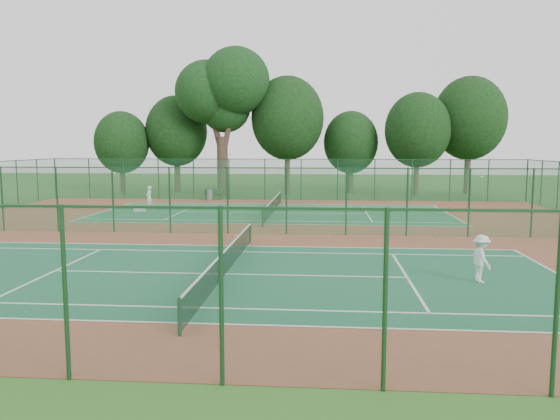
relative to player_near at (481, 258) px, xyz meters
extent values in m
plane|color=#2B5B1C|center=(-8.78, 9.43, -0.83)|extent=(120.00, 120.00, 0.00)
cube|color=brown|center=(-8.78, 9.43, -0.82)|extent=(40.00, 36.00, 0.01)
cube|color=#1B563B|center=(-8.78, 0.43, -0.81)|extent=(23.77, 10.97, 0.01)
cube|color=#1E613A|center=(-8.78, 18.43, -0.81)|extent=(23.77, 10.97, 0.01)
cube|color=#164327|center=(-8.78, 27.43, 0.92)|extent=(40.00, 0.02, 3.50)
cube|color=#13351D|center=(-8.78, 27.43, 2.63)|extent=(40.00, 0.05, 0.05)
cube|color=#1A4F2D|center=(-8.78, -8.57, 0.92)|extent=(40.00, 0.02, 3.50)
cube|color=#153A1B|center=(-8.78, -8.57, 2.63)|extent=(40.00, 0.05, 0.05)
cube|color=#1C542C|center=(-8.78, 9.43, 0.92)|extent=(40.00, 0.02, 3.50)
cube|color=#13351C|center=(-8.78, 9.43, 2.63)|extent=(40.00, 0.05, 0.05)
cylinder|color=#133620|center=(-8.78, -5.97, -0.34)|extent=(0.10, 0.10, 0.97)
cylinder|color=#133620|center=(-8.78, 6.83, -0.34)|extent=(0.10, 0.10, 0.97)
cube|color=black|center=(-8.78, 0.43, -0.34)|extent=(0.02, 12.80, 0.85)
cube|color=white|center=(-8.78, 0.43, 0.09)|extent=(0.04, 12.80, 0.06)
cylinder|color=#13361E|center=(-8.78, 12.03, -0.34)|extent=(0.10, 0.10, 0.97)
cylinder|color=#13361E|center=(-8.78, 24.83, -0.34)|extent=(0.10, 0.10, 0.97)
cube|color=black|center=(-8.78, 18.43, -0.34)|extent=(0.02, 12.80, 0.85)
cube|color=silver|center=(-8.78, 18.43, 0.09)|extent=(0.04, 12.80, 0.06)
imported|color=white|center=(0.00, 0.00, 0.00)|extent=(0.81, 1.15, 1.61)
imported|color=silver|center=(-17.97, 19.96, 0.03)|extent=(0.46, 0.65, 1.67)
cylinder|color=slate|center=(-14.89, 26.53, -0.36)|extent=(0.55, 0.55, 0.90)
cube|color=#113318|center=(-15.28, 26.85, -0.58)|extent=(0.19, 0.42, 0.47)
cube|color=#113318|center=(-14.07, 27.18, -0.58)|extent=(0.19, 0.42, 0.47)
cube|color=#113318|center=(-14.67, 27.02, -0.33)|extent=(1.63, 0.84, 0.05)
cube|color=#113318|center=(-14.62, 26.81, -0.09)|extent=(1.52, 0.47, 0.47)
cube|color=silver|center=(-18.17, 18.50, -0.67)|extent=(0.82, 0.40, 0.30)
sphere|color=gold|center=(-5.07, 8.79, -0.78)|extent=(0.08, 0.08, 0.08)
sphere|color=#C1E034|center=(0.02, 8.48, -0.79)|extent=(0.06, 0.06, 0.06)
sphere|color=yellow|center=(-9.80, 8.69, -0.78)|extent=(0.07, 0.07, 0.07)
cylinder|color=#38271E|center=(-14.68, 31.41, 1.88)|extent=(0.99, 0.99, 5.42)
cylinder|color=#38271E|center=(-15.50, 31.68, 5.95)|extent=(1.84, 0.54, 5.39)
cylinder|color=#38271E|center=(-13.87, 31.23, 6.22)|extent=(1.72, 0.51, 5.85)
sphere|color=black|center=(-16.13, 31.68, 8.66)|extent=(5.78, 5.78, 5.78)
sphere|color=black|center=(-13.33, 31.23, 9.57)|extent=(6.15, 6.15, 6.15)
sphere|color=black|center=(-14.50, 32.13, 7.31)|extent=(4.70, 4.70, 4.70)
camera|label=1|loc=(-5.31, -18.53, 3.79)|focal=35.00mm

